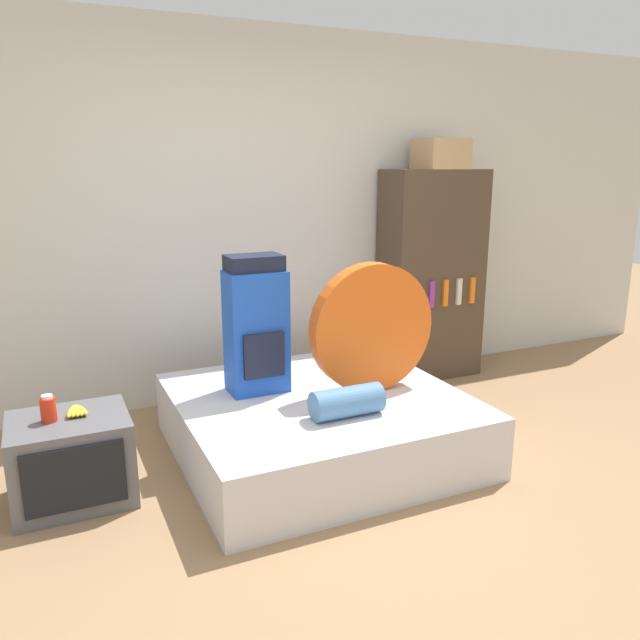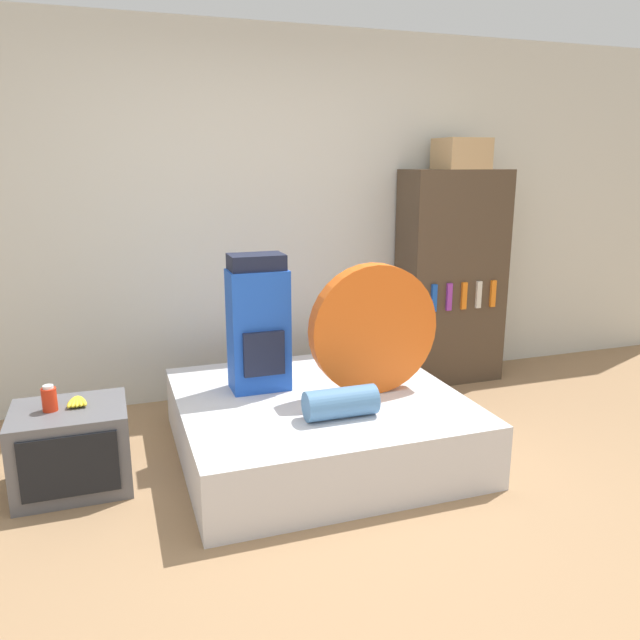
{
  "view_description": "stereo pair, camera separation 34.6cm",
  "coord_description": "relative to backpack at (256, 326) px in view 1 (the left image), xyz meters",
  "views": [
    {
      "loc": [
        -1.37,
        -2.24,
        1.68
      ],
      "look_at": [
        0.07,
        0.89,
        0.81
      ],
      "focal_mm": 35.0,
      "sensor_mm": 36.0,
      "label": 1
    },
    {
      "loc": [
        -1.05,
        -2.37,
        1.68
      ],
      "look_at": [
        0.07,
        0.89,
        0.81
      ],
      "focal_mm": 35.0,
      "sensor_mm": 36.0,
      "label": 2
    }
  ],
  "objects": [
    {
      "name": "cardboard_box",
      "position": [
        1.71,
        0.67,
        0.99
      ],
      "size": [
        0.34,
        0.32,
        0.22
      ],
      "color": "tan",
      "rests_on": "bookshelf"
    },
    {
      "name": "wall_back",
      "position": [
        0.24,
        0.94,
        0.55
      ],
      "size": [
        8.0,
        0.05,
        2.6
      ],
      "color": "silver",
      "rests_on": "ground_plane"
    },
    {
      "name": "sleeping_roll",
      "position": [
        0.3,
        -0.57,
        -0.31
      ],
      "size": [
        0.39,
        0.16,
        0.16
      ],
      "color": "teal",
      "rests_on": "bed"
    },
    {
      "name": "backpack",
      "position": [
        0.0,
        0.0,
        0.0
      ],
      "size": [
        0.34,
        0.26,
        0.81
      ],
      "color": "blue",
      "rests_on": "bed"
    },
    {
      "name": "bed",
      "position": [
        0.3,
        -0.22,
        -0.57
      ],
      "size": [
        1.6,
        1.53,
        0.36
      ],
      "color": "silver",
      "rests_on": "ground_plane"
    },
    {
      "name": "banana_bunch",
      "position": [
        -1.02,
        -0.15,
        -0.29
      ],
      "size": [
        0.12,
        0.15,
        0.04
      ],
      "color": "yellow",
      "rests_on": "television"
    },
    {
      "name": "ground_plane",
      "position": [
        0.24,
        -1.1,
        -0.75
      ],
      "size": [
        16.0,
        16.0,
        0.0
      ],
      "primitive_type": "plane",
      "color": "#997551"
    },
    {
      "name": "bookshelf",
      "position": [
        1.7,
        0.7,
        0.06
      ],
      "size": [
        0.79,
        0.4,
        1.63
      ],
      "color": "#473828",
      "rests_on": "ground_plane"
    },
    {
      "name": "tent_bag",
      "position": [
        0.62,
        -0.27,
        -0.01
      ],
      "size": [
        0.77,
        0.11,
        0.77
      ],
      "color": "#E05B19",
      "rests_on": "bed"
    },
    {
      "name": "canister",
      "position": [
        -1.15,
        -0.19,
        -0.25
      ],
      "size": [
        0.07,
        0.07,
        0.14
      ],
      "color": "red",
      "rests_on": "television"
    },
    {
      "name": "television",
      "position": [
        -1.07,
        -0.2,
        -0.53
      ],
      "size": [
        0.58,
        0.49,
        0.44
      ],
      "color": "#5B5B60",
      "rests_on": "ground_plane"
    }
  ]
}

